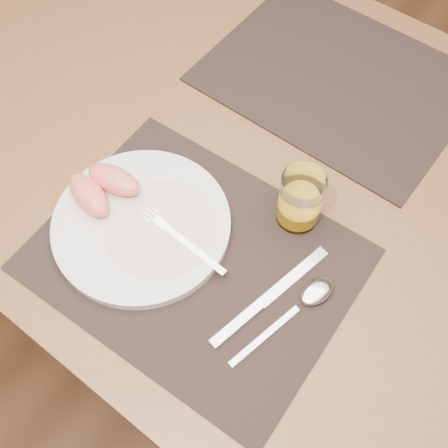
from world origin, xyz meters
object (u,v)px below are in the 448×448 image
at_px(plate, 142,225).
at_px(spoon, 309,297).
at_px(placemat_far, 337,78).
at_px(knife, 261,304).
at_px(placemat_near, 195,259).
at_px(table, 268,188).
at_px(fork, 172,232).
at_px(juice_glass, 300,201).

height_order(plate, spoon, plate).
relative_size(placemat_far, knife, 2.06).
xyz_separation_m(placemat_near, placemat_far, (-0.02, 0.44, 0.00)).
relative_size(plate, spoon, 1.41).
distance_m(table, knife, 0.27).
xyz_separation_m(placemat_near, plate, (-0.10, -0.01, 0.01)).
relative_size(knife, spoon, 1.14).
xyz_separation_m(placemat_near, knife, (0.12, -0.00, 0.00)).
bearing_deg(plate, placemat_near, 4.27).
height_order(table, placemat_far, placemat_far).
bearing_deg(fork, table, 81.25).
relative_size(fork, knife, 0.80).
bearing_deg(plate, juice_glass, 42.11).
relative_size(placemat_far, juice_glass, 4.56).
bearing_deg(placemat_near, juice_glass, 62.50).
distance_m(table, plate, 0.26).
height_order(placemat_near, plate, plate).
relative_size(table, knife, 6.40).
relative_size(plate, knife, 1.23).
bearing_deg(plate, placemat_far, 80.82).
distance_m(table, fork, 0.24).
xyz_separation_m(plate, spoon, (0.27, 0.06, -0.00)).
height_order(table, fork, fork).
bearing_deg(placemat_far, placemat_near, -86.76).
relative_size(placemat_near, placemat_far, 1.00).
bearing_deg(knife, juice_glass, 104.90).
distance_m(spoon, juice_glass, 0.14).
bearing_deg(plate, knife, 1.87).
bearing_deg(table, juice_glass, -35.64).
bearing_deg(juice_glass, knife, -75.10).
relative_size(table, spoon, 7.32).
xyz_separation_m(spoon, juice_glass, (-0.09, 0.10, 0.04)).
height_order(placemat_near, spoon, spoon).
relative_size(placemat_near, fork, 2.57).
distance_m(plate, spoon, 0.27).
bearing_deg(table, knife, -58.47).
distance_m(table, spoon, 0.27).
height_order(placemat_near, fork, fork).
xyz_separation_m(fork, juice_glass, (0.13, 0.15, 0.03)).
bearing_deg(knife, fork, 177.54).
relative_size(table, plate, 5.19).
bearing_deg(fork, placemat_near, -8.35).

